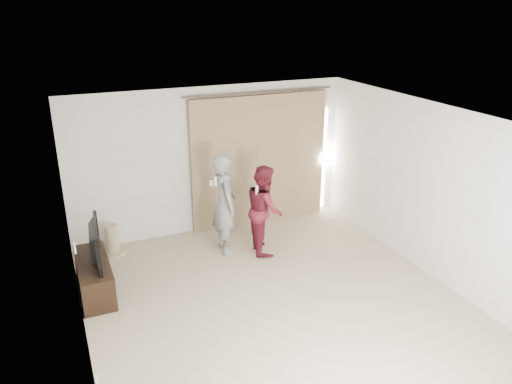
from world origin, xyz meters
TOP-DOWN VIEW (x-y plane):
  - floor at (0.00, 0.00)m, footprint 5.50×5.50m
  - wall_back at (0.00, 2.75)m, footprint 5.00×0.04m
  - wall_left at (-2.50, -0.00)m, footprint 0.04×5.50m
  - ceiling at (0.00, 0.00)m, footprint 5.00×5.50m
  - curtain at (0.91, 2.68)m, footprint 2.80×0.11m
  - tv_console at (-2.27, 1.34)m, footprint 0.44×1.27m
  - tv at (-2.27, 1.34)m, footprint 0.21×1.00m
  - scratching_post at (-1.86, 2.40)m, footprint 0.40×0.40m
  - person_man at (-0.10, 1.81)m, footprint 0.45×0.64m
  - person_woman at (0.50, 1.56)m, footprint 0.70×0.82m

SIDE VIEW (x-z plane):
  - floor at x=0.00m, z-range 0.00..0.00m
  - scratching_post at x=-1.86m, z-range -0.05..0.48m
  - tv_console at x=-2.27m, z-range 0.00..0.49m
  - person_woman at x=0.50m, z-range 0.00..1.49m
  - tv at x=-2.27m, z-range 0.49..1.06m
  - person_man at x=-0.10m, z-range 0.00..1.69m
  - curtain at x=0.91m, z-range -0.02..2.43m
  - wall_left at x=-2.50m, z-range 0.00..2.60m
  - wall_back at x=0.00m, z-range 0.00..2.60m
  - ceiling at x=0.00m, z-range 2.60..2.60m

